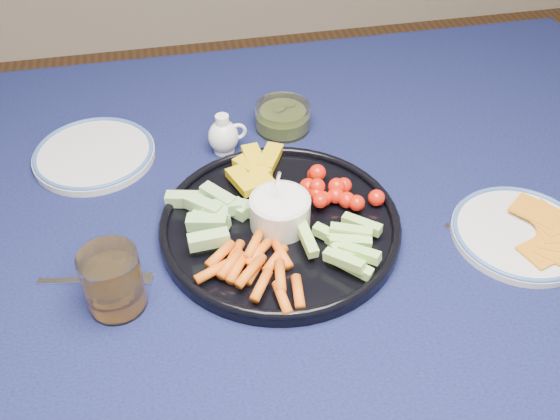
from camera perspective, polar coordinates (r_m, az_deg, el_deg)
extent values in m
plane|color=brown|center=(1.66, -0.82, -18.60)|extent=(4.00, 4.00, 0.00)
cylinder|color=#4F2F1A|center=(1.85, 18.96, 3.27)|extent=(0.07, 0.07, 0.70)
cube|color=#4F2F1A|center=(1.08, -1.19, -0.11)|extent=(1.60, 1.00, 0.04)
cube|color=black|center=(1.07, -1.21, 0.79)|extent=(1.66, 1.06, 0.01)
cube|color=black|center=(1.58, -4.75, 9.52)|extent=(1.66, 0.01, 0.30)
cylinder|color=black|center=(1.01, 0.00, -1.61)|extent=(0.38, 0.38, 0.02)
torus|color=black|center=(1.00, 0.00, -1.08)|extent=(0.39, 0.39, 0.01)
cylinder|color=silver|center=(0.98, 0.00, -0.18)|extent=(0.10, 0.10, 0.05)
cylinder|color=white|center=(0.97, 0.00, 0.74)|extent=(0.08, 0.08, 0.01)
cylinder|color=white|center=(1.18, -5.11, 5.56)|extent=(0.04, 0.04, 0.01)
ellipsoid|color=white|center=(1.16, -5.20, 6.70)|extent=(0.06, 0.06, 0.06)
cylinder|color=white|center=(1.14, -5.30, 8.06)|extent=(0.02, 0.02, 0.02)
torus|color=white|center=(1.16, -3.92, 7.16)|extent=(0.04, 0.01, 0.04)
torus|color=#395A9F|center=(1.15, -5.27, 7.59)|extent=(0.03, 0.03, 0.00)
cylinder|color=white|center=(1.22, 0.25, 8.47)|extent=(0.11, 0.11, 0.05)
cylinder|color=#53631C|center=(1.22, 0.25, 8.12)|extent=(0.09, 0.09, 0.03)
cylinder|color=silver|center=(1.07, 21.09, -2.09)|extent=(0.22, 0.22, 0.01)
torus|color=#395A9F|center=(1.06, 21.18, -1.82)|extent=(0.22, 0.22, 0.01)
cylinder|color=white|center=(0.90, -15.04, -6.28)|extent=(0.08, 0.08, 0.10)
cylinder|color=orange|center=(0.92, -14.80, -7.17)|extent=(0.07, 0.07, 0.05)
cube|color=white|center=(0.98, -17.32, -6.18)|extent=(0.14, 0.03, 0.00)
cube|color=white|center=(0.96, -12.61, -6.19)|extent=(0.04, 0.03, 0.00)
cube|color=white|center=(1.03, 18.02, -3.21)|extent=(0.09, 0.12, 0.00)
cube|color=white|center=(1.02, 21.77, -5.39)|extent=(0.04, 0.04, 0.00)
cylinder|color=silver|center=(1.20, -16.60, 4.83)|extent=(0.22, 0.22, 0.01)
torus|color=#395A9F|center=(1.20, -16.67, 5.12)|extent=(0.22, 0.22, 0.01)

